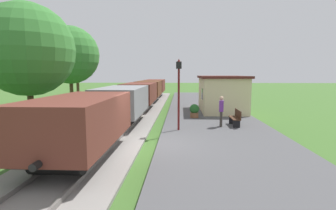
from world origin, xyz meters
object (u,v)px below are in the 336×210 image
(lamp_post_near, at_px, (179,81))
(station_hut, at_px, (221,93))
(bench_near_hut, at_px, (236,117))
(tree_field_left, at_px, (77,64))
(person_waiting, at_px, (221,110))
(potted_planter, at_px, (194,111))
(freight_train, at_px, (140,95))
(tree_trackside_mid, at_px, (27,50))
(tree_trackside_far, at_px, (70,55))

(lamp_post_near, bearing_deg, station_hut, 65.13)
(bench_near_hut, xyz_separation_m, tree_field_left, (-13.43, 10.63, 3.41))
(station_hut, relative_size, person_waiting, 3.39)
(potted_planter, xyz_separation_m, lamp_post_near, (-1.03, -3.89, 2.08))
(freight_train, xyz_separation_m, person_waiting, (5.84, -7.81, -0.21))
(bench_near_hut, distance_m, lamp_post_near, 4.07)
(lamp_post_near, relative_size, tree_trackside_mid, 0.57)
(tree_trackside_mid, relative_size, tree_trackside_far, 0.94)
(lamp_post_near, height_order, tree_trackside_far, tree_trackside_far)
(person_waiting, height_order, lamp_post_near, lamp_post_near)
(bench_near_hut, xyz_separation_m, lamp_post_near, (-3.24, -1.29, 2.08))
(lamp_post_near, height_order, tree_field_left, tree_field_left)
(person_waiting, distance_m, potted_planter, 3.23)
(freight_train, bearing_deg, potted_planter, -47.45)
(freight_train, relative_size, potted_planter, 35.59)
(station_hut, relative_size, bench_near_hut, 3.87)
(bench_near_hut, bearing_deg, tree_trackside_far, 155.61)
(person_waiting, distance_m, tree_trackside_mid, 10.23)
(potted_planter, height_order, lamp_post_near, lamp_post_near)
(freight_train, xyz_separation_m, lamp_post_near, (3.47, -8.79, 1.41))
(person_waiting, relative_size, tree_field_left, 0.31)
(station_hut, bearing_deg, lamp_post_near, -114.87)
(potted_planter, height_order, tree_field_left, tree_field_left)
(bench_near_hut, xyz_separation_m, potted_planter, (-2.22, 2.59, 0.00))
(station_hut, distance_m, tree_field_left, 14.54)
(potted_planter, relative_size, tree_trackside_mid, 0.14)
(bench_near_hut, bearing_deg, tree_trackside_mid, -165.18)
(station_hut, height_order, tree_trackside_mid, tree_trackside_mid)
(station_hut, height_order, lamp_post_near, lamp_post_near)
(tree_trackside_mid, bearing_deg, freight_train, 70.63)
(person_waiting, height_order, tree_field_left, tree_field_left)
(tree_field_left, bearing_deg, tree_trackside_mid, -76.85)
(freight_train, distance_m, potted_planter, 6.69)
(bench_near_hut, bearing_deg, person_waiting, -160.66)
(freight_train, xyz_separation_m, station_hut, (6.80, -1.62, 0.26))
(freight_train, relative_size, lamp_post_near, 8.81)
(bench_near_hut, distance_m, tree_trackside_far, 13.54)
(lamp_post_near, xyz_separation_m, tree_trackside_mid, (-7.07, -1.44, 1.50))
(tree_trackside_mid, bearing_deg, tree_trackside_far, 100.46)
(bench_near_hut, height_order, lamp_post_near, lamp_post_near)
(station_hut, height_order, person_waiting, station_hut)
(bench_near_hut, height_order, tree_trackside_far, tree_trackside_far)
(tree_field_left, bearing_deg, lamp_post_near, -49.47)
(person_waiting, relative_size, potted_planter, 1.87)
(potted_planter, xyz_separation_m, tree_field_left, (-11.22, 8.03, 3.41))
(station_hut, xyz_separation_m, person_waiting, (-0.96, -6.19, -0.47))
(bench_near_hut, relative_size, tree_trackside_mid, 0.23)
(lamp_post_near, distance_m, tree_trackside_mid, 7.37)
(bench_near_hut, bearing_deg, lamp_post_near, -158.29)
(person_waiting, distance_m, lamp_post_near, 3.03)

